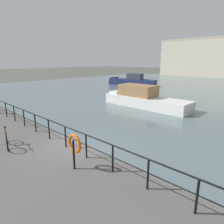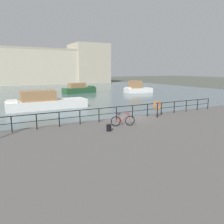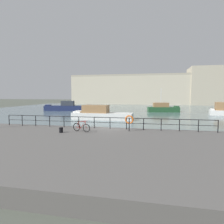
{
  "view_description": "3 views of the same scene",
  "coord_description": "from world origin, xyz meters",
  "px_view_note": "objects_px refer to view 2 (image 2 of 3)",
  "views": [
    {
      "loc": [
        7.75,
        -5.57,
        4.85
      ],
      "look_at": [
        -0.38,
        2.96,
        1.78
      ],
      "focal_mm": 31.74,
      "sensor_mm": 36.0,
      "label": 1
    },
    {
      "loc": [
        -10.11,
        -16.06,
        4.8
      ],
      "look_at": [
        -0.79,
        1.17,
        1.09
      ],
      "focal_mm": 36.04,
      "sensor_mm": 36.0,
      "label": 2
    },
    {
      "loc": [
        4.17,
        -18.85,
        4.06
      ],
      "look_at": [
        -0.81,
        4.41,
        1.93
      ],
      "focal_mm": 32.33,
      "sensor_mm": 36.0,
      "label": 3
    }
  ],
  "objects_px": {
    "moored_red_daysailer": "(45,102)",
    "life_ring_stand": "(157,106)",
    "mooring_bollard": "(109,128)",
    "moored_small_launch": "(79,89)",
    "moored_cabin_cruiser": "(137,88)",
    "harbor_building": "(40,67)",
    "parked_bicycle": "(123,121)"
  },
  "relations": [
    {
      "from": "moored_red_daysailer",
      "to": "life_ring_stand",
      "type": "xyz_separation_m",
      "value": [
        6.38,
        -13.62,
        0.93
      ]
    },
    {
      "from": "mooring_bollard",
      "to": "life_ring_stand",
      "type": "height_order",
      "value": "life_ring_stand"
    },
    {
      "from": "moored_red_daysailer",
      "to": "moored_small_launch",
      "type": "height_order",
      "value": "moored_small_launch"
    },
    {
      "from": "moored_cabin_cruiser",
      "to": "mooring_bollard",
      "type": "bearing_deg",
      "value": 59.39
    },
    {
      "from": "harbor_building",
      "to": "life_ring_stand",
      "type": "distance_m",
      "value": 64.61
    },
    {
      "from": "moored_red_daysailer",
      "to": "mooring_bollard",
      "type": "distance_m",
      "value": 15.48
    },
    {
      "from": "harbor_building",
      "to": "moored_small_launch",
      "type": "bearing_deg",
      "value": -88.81
    },
    {
      "from": "moored_small_launch",
      "to": "parked_bicycle",
      "type": "relative_size",
      "value": 4.22
    },
    {
      "from": "moored_cabin_cruiser",
      "to": "harbor_building",
      "type": "bearing_deg",
      "value": -65.99
    },
    {
      "from": "harbor_building",
      "to": "moored_red_daysailer",
      "type": "relative_size",
      "value": 5.97
    },
    {
      "from": "harbor_building",
      "to": "moored_small_launch",
      "type": "xyz_separation_m",
      "value": [
        0.72,
        -34.92,
        -4.95
      ]
    },
    {
      "from": "mooring_bollard",
      "to": "life_ring_stand",
      "type": "distance_m",
      "value": 5.86
    },
    {
      "from": "moored_small_launch",
      "to": "mooring_bollard",
      "type": "height_order",
      "value": "moored_small_launch"
    },
    {
      "from": "moored_cabin_cruiser",
      "to": "moored_small_launch",
      "type": "xyz_separation_m",
      "value": [
        -11.24,
        4.69,
        -0.1
      ]
    },
    {
      "from": "moored_cabin_cruiser",
      "to": "moored_small_launch",
      "type": "bearing_deg",
      "value": -15.46
    },
    {
      "from": "mooring_bollard",
      "to": "moored_red_daysailer",
      "type": "bearing_deg",
      "value": 93.18
    },
    {
      "from": "moored_red_daysailer",
      "to": "mooring_bollard",
      "type": "bearing_deg",
      "value": 93.45
    },
    {
      "from": "moored_cabin_cruiser",
      "to": "life_ring_stand",
      "type": "height_order",
      "value": "moored_cabin_cruiser"
    },
    {
      "from": "moored_cabin_cruiser",
      "to": "moored_small_launch",
      "type": "distance_m",
      "value": 12.18
    },
    {
      "from": "mooring_bollard",
      "to": "harbor_building",
      "type": "bearing_deg",
      "value": 82.51
    },
    {
      "from": "moored_cabin_cruiser",
      "to": "moored_red_daysailer",
      "type": "height_order",
      "value": "moored_cabin_cruiser"
    },
    {
      "from": "moored_red_daysailer",
      "to": "parked_bicycle",
      "type": "bearing_deg",
      "value": 99.46
    },
    {
      "from": "moored_red_daysailer",
      "to": "parked_bicycle",
      "type": "height_order",
      "value": "moored_red_daysailer"
    },
    {
      "from": "parked_bicycle",
      "to": "mooring_bollard",
      "type": "xyz_separation_m",
      "value": [
        -1.52,
        -0.75,
        -0.17
      ]
    },
    {
      "from": "moored_cabin_cruiser",
      "to": "moored_red_daysailer",
      "type": "relative_size",
      "value": 0.62
    },
    {
      "from": "moored_cabin_cruiser",
      "to": "moored_small_launch",
      "type": "relative_size",
      "value": 0.82
    },
    {
      "from": "moored_red_daysailer",
      "to": "moored_small_launch",
      "type": "bearing_deg",
      "value": -122.71
    },
    {
      "from": "mooring_bollard",
      "to": "life_ring_stand",
      "type": "bearing_deg",
      "value": 18.38
    },
    {
      "from": "moored_cabin_cruiser",
      "to": "life_ring_stand",
      "type": "distance_m",
      "value": 29.08
    },
    {
      "from": "parked_bicycle",
      "to": "mooring_bollard",
      "type": "height_order",
      "value": "parked_bicycle"
    },
    {
      "from": "harbor_building",
      "to": "moored_cabin_cruiser",
      "type": "xyz_separation_m",
      "value": [
        11.96,
        -39.61,
        -4.86
      ]
    },
    {
      "from": "moored_small_launch",
      "to": "life_ring_stand",
      "type": "bearing_deg",
      "value": -108.44
    }
  ]
}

